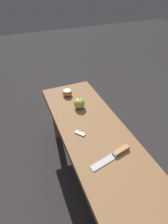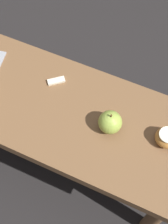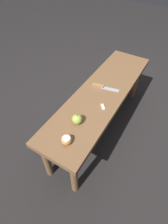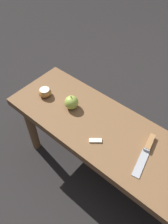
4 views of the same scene
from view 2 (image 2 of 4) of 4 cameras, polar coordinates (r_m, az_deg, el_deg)
The scene contains 5 objects.
ground_plane at distance 1.41m, azimuth -10.47°, elevation -5.32°, with size 8.00×8.00×0.00m, color black.
wooden_bench at distance 1.07m, azimuth -13.83°, elevation 3.06°, with size 1.31×0.35×0.45m.
apple_whole at distance 0.88m, azimuth 4.78°, elevation -1.89°, with size 0.07×0.07×0.08m.
apple_cut at distance 0.90m, azimuth 14.89°, elevation -4.54°, with size 0.07×0.07×0.04m.
apple_slice_near_knife at distance 0.99m, azimuth -5.09°, elevation 5.70°, with size 0.06×0.05×0.01m.
Camera 2 is at (0.46, -0.39, 1.27)m, focal length 50.00 mm.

